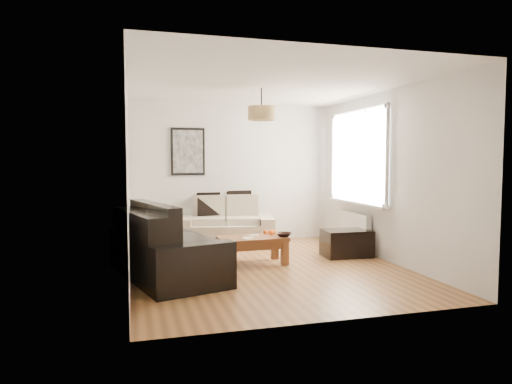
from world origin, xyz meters
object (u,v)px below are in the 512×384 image
object	(u,v)px
sofa_leather	(166,243)
ottoman	(347,243)
loveseat_cream	(226,223)
coffee_table	(253,250)

from	to	relation	value
sofa_leather	ottoman	world-z (taller)	sofa_leather
loveseat_cream	ottoman	world-z (taller)	loveseat_cream
sofa_leather	loveseat_cream	bearing A→B (deg)	-48.54
loveseat_cream	coffee_table	bearing A→B (deg)	-74.78
coffee_table	loveseat_cream	bearing A→B (deg)	93.56
sofa_leather	ottoman	xyz separation A→B (m)	(2.88, 0.50, -0.23)
loveseat_cream	sofa_leather	size ratio (longest dim) A/B	0.82
loveseat_cream	ottoman	size ratio (longest dim) A/B	2.25
loveseat_cream	coffee_table	distance (m)	1.52
loveseat_cream	sofa_leather	world-z (taller)	sofa_leather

